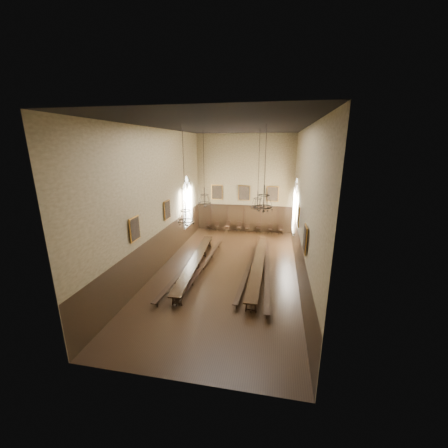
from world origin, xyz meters
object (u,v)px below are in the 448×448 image
(bench_left_outer, at_px, (189,265))
(chair_1, at_px, (217,228))
(chair_7, at_px, (281,231))
(chair_6, at_px, (270,231))
(chandelier_back_left, at_px, (204,199))
(bench_left_inner, at_px, (203,266))
(chandelier_front_right, at_px, (264,202))
(bench_right_outer, at_px, (267,270))
(chandelier_front_left, at_px, (186,215))
(chair_5, at_px, (259,230))
(chair_3, at_px, (239,229))
(table_left, at_px, (196,264))
(chandelier_back_right, at_px, (258,202))
(chair_2, at_px, (227,228))
(chair_0, at_px, (208,227))
(chair_4, at_px, (247,230))
(table_right, at_px, (258,267))
(bench_right_inner, at_px, (249,268))

(bench_left_outer, distance_m, chair_1, 8.85)
(chair_7, bearing_deg, bench_left_outer, -133.51)
(chair_6, xyz_separation_m, chandelier_back_left, (-4.57, -6.39, 4.09))
(bench_left_inner, relative_size, chandelier_front_right, 2.14)
(bench_left_outer, bearing_deg, bench_right_outer, 2.18)
(bench_left_outer, xyz_separation_m, chandelier_back_left, (0.50, 2.44, 4.07))
(chandelier_back_left, xyz_separation_m, chandelier_front_left, (0.02, -4.23, -0.15))
(chair_5, bearing_deg, chair_3, 175.37)
(chandelier_back_left, bearing_deg, table_left, -91.44)
(bench_right_outer, bearing_deg, chandelier_back_right, 109.16)
(chandelier_front_right, bearing_deg, chandelier_front_left, -179.46)
(chair_2, bearing_deg, chair_6, 14.96)
(chair_0, xyz_separation_m, chair_4, (3.83, -0.08, -0.02))
(table_right, distance_m, chair_2, 9.12)
(table_right, height_order, chair_6, chair_6)
(table_right, bearing_deg, chair_2, 112.81)
(bench_right_inner, bearing_deg, chandelier_front_left, -148.19)
(table_left, bearing_deg, chair_7, 57.19)
(table_right, xyz_separation_m, bench_right_outer, (0.57, -0.14, -0.09))
(chair_5, bearing_deg, chair_6, -5.91)
(table_right, xyz_separation_m, chair_2, (-3.53, 8.41, -0.07))
(chair_1, distance_m, chair_7, 6.06)
(chandelier_back_right, bearing_deg, chair_0, 130.34)
(bench_left_outer, xyz_separation_m, bench_right_outer, (5.13, 0.19, 0.01))
(chandelier_back_left, bearing_deg, chair_5, 61.32)
(chair_4, relative_size, chandelier_back_right, 0.16)
(chair_4, bearing_deg, chandelier_front_left, -108.14)
(chair_1, height_order, chandelier_front_left, chandelier_front_left)
(chair_7, bearing_deg, bench_left_inner, -129.12)
(table_right, relative_size, chair_3, 10.20)
(chair_3, bearing_deg, chair_1, -176.15)
(chair_3, bearing_deg, chair_4, -3.44)
(bench_left_outer, bearing_deg, chair_4, 71.42)
(chair_2, bearing_deg, bench_right_outer, -50.54)
(bench_left_outer, relative_size, chair_7, 10.53)
(chair_7, xyz_separation_m, chandelier_front_left, (-5.52, -10.53, 3.92))
(bench_right_inner, bearing_deg, chair_4, 96.85)
(table_right, height_order, chandelier_back_right, chandelier_back_right)
(bench_left_inner, height_order, bench_right_inner, same)
(chair_1, xyz_separation_m, chair_2, (1.04, -0.11, 0.05))
(table_right, height_order, chair_1, chair_1)
(bench_right_inner, distance_m, chair_6, 8.55)
(table_right, height_order, bench_left_inner, table_right)
(chair_4, bearing_deg, chair_5, -0.53)
(table_left, relative_size, chair_7, 10.07)
(chandelier_back_left, bearing_deg, bench_left_inner, -78.71)
(chandelier_back_left, bearing_deg, chair_4, 68.85)
(table_left, height_order, chair_3, chair_3)
(chair_3, height_order, chandelier_front_right, chandelier_front_right)
(table_right, distance_m, bench_left_outer, 4.57)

